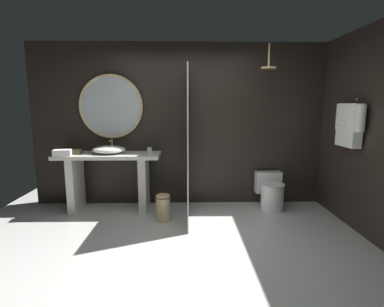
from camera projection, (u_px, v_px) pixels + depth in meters
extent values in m
plane|color=silver|center=(179.00, 260.00, 3.11)|extent=(5.76, 5.76, 0.00)
cube|color=black|center=(181.00, 125.00, 4.77)|extent=(4.80, 0.10, 2.60)
cube|color=black|center=(365.00, 131.00, 3.69)|extent=(0.10, 2.47, 2.60)
cube|color=silver|center=(109.00, 155.00, 4.47)|extent=(1.57, 0.56, 0.05)
cube|color=silver|center=(76.00, 184.00, 4.53)|extent=(0.11, 0.48, 0.84)
cube|color=silver|center=(144.00, 183.00, 4.55)|extent=(0.11, 0.48, 0.84)
ellipsoid|color=white|center=(109.00, 150.00, 4.47)|extent=(0.51, 0.41, 0.12)
cylinder|color=#D6B77F|center=(112.00, 146.00, 4.65)|extent=(0.02, 0.02, 0.19)
cylinder|color=#D6B77F|center=(111.00, 141.00, 4.57)|extent=(0.02, 0.14, 0.02)
cylinder|color=silver|center=(149.00, 150.00, 4.47)|extent=(0.07, 0.07, 0.09)
cube|color=#3D3323|center=(76.00, 152.00, 4.42)|extent=(0.16, 0.13, 0.08)
torus|color=#D6B77F|center=(111.00, 107.00, 4.61)|extent=(1.02, 0.04, 1.02)
cylinder|color=#B2BCC1|center=(111.00, 107.00, 4.62)|extent=(0.95, 0.01, 0.95)
cube|color=silver|center=(188.00, 145.00, 4.16)|extent=(0.02, 1.22, 2.13)
cylinder|color=#D6B77F|center=(269.00, 55.00, 4.20)|extent=(0.02, 0.02, 0.33)
cylinder|color=#D6B77F|center=(268.00, 68.00, 4.23)|extent=(0.22, 0.22, 0.02)
sphere|color=#D6B77F|center=(357.00, 99.00, 3.75)|extent=(0.04, 0.04, 0.04)
cube|color=white|center=(349.00, 125.00, 3.80)|extent=(0.12, 0.43, 0.56)
cylinder|color=white|center=(361.00, 118.00, 3.55)|extent=(0.11, 0.11, 0.34)
cylinder|color=white|center=(340.00, 117.00, 4.02)|extent=(0.11, 0.11, 0.34)
sphere|color=white|center=(344.00, 123.00, 3.80)|extent=(0.07, 0.07, 0.07)
cylinder|color=white|center=(272.00, 197.00, 4.55)|extent=(0.35, 0.35, 0.41)
ellipsoid|color=white|center=(273.00, 184.00, 4.52)|extent=(0.37, 0.40, 0.02)
cube|color=white|center=(268.00, 182.00, 4.78)|extent=(0.41, 0.17, 0.35)
cylinder|color=#D6B77F|center=(163.00, 209.00, 4.14)|extent=(0.21, 0.21, 0.34)
ellipsoid|color=#D6B77F|center=(163.00, 196.00, 4.11)|extent=(0.21, 0.21, 0.06)
cube|color=white|center=(62.00, 153.00, 4.27)|extent=(0.27, 0.20, 0.09)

